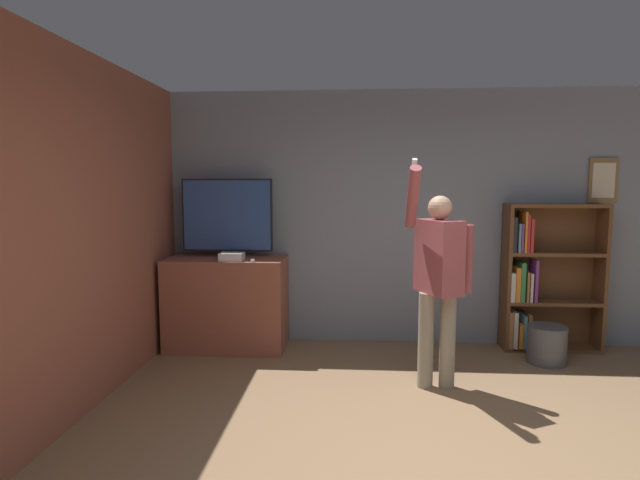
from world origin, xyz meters
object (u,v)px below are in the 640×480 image
(bookshelf, at_px, (540,281))
(waste_bin, at_px, (547,345))
(television, at_px, (227,217))
(person, at_px, (438,274))
(game_console, at_px, (232,257))

(bookshelf, height_order, waste_bin, bookshelf)
(television, xyz_separation_m, bookshelf, (3.24, 0.10, -0.65))
(bookshelf, distance_m, waste_bin, 0.69)
(bookshelf, height_order, person, person)
(bookshelf, xyz_separation_m, person, (-1.22, -1.09, 0.25))
(bookshelf, bearing_deg, waste_bin, -98.95)
(game_console, bearing_deg, person, -20.85)
(television, distance_m, person, 2.28)
(game_console, height_order, person, person)
(bookshelf, relative_size, waste_bin, 4.17)
(television, bearing_deg, waste_bin, -5.84)
(person, bearing_deg, waste_bin, 93.85)
(television, relative_size, person, 0.50)
(television, height_order, game_console, television)
(television, distance_m, bookshelf, 3.31)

